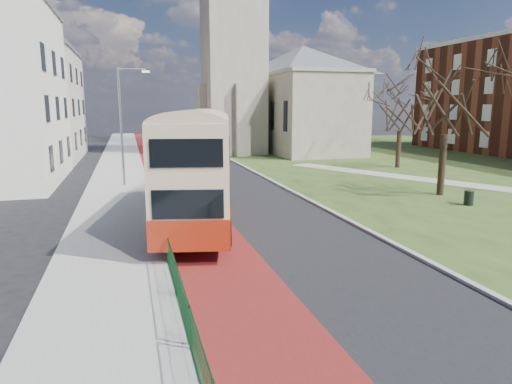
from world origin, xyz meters
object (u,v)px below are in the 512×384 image
object	(u,v)px
winter_tree_near	(448,85)
winter_tree_far	(401,101)
streetlamp	(123,120)
litter_bin	(469,197)
bus	(199,162)

from	to	relation	value
winter_tree_near	winter_tree_far	size ratio (longest dim) A/B	1.13
streetlamp	winter_tree_near	distance (m)	21.13
winter_tree_far	litter_bin	distance (m)	17.02
streetlamp	litter_bin	size ratio (longest dim) A/B	9.00
winter_tree_near	litter_bin	size ratio (longest dim) A/B	10.97
streetlamp	winter_tree_far	bearing A→B (deg)	8.38
bus	winter_tree_near	xyz separation A→B (m)	(15.75, 2.84, 3.83)
streetlamp	winter_tree_near	bearing A→B (deg)	-24.24
streetlamp	winter_tree_far	size ratio (longest dim) A/B	0.93
streetlamp	litter_bin	distance (m)	22.44
bus	winter_tree_near	distance (m)	16.46
winter_tree_near	streetlamp	bearing A→B (deg)	155.76
bus	streetlamp	bearing A→B (deg)	118.58
streetlamp	winter_tree_far	xyz separation A→B (m)	(23.87, 3.52, 1.42)
streetlamp	bus	size ratio (longest dim) A/B	0.63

